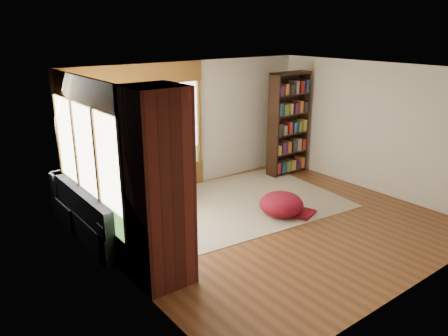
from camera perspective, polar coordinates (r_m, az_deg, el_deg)
floor at (r=7.65m, az=6.52°, el=-7.22°), size 5.50×5.50×0.00m
ceiling at (r=6.95m, az=7.30°, el=12.54°), size 5.50×5.50×0.00m
wall_back at (r=9.09m, az=-4.18°, el=5.63°), size 5.50×0.04×2.60m
wall_front at (r=5.78m, az=24.41°, el=-3.39°), size 5.50×0.04×2.60m
wall_left at (r=5.71m, az=-13.39°, el=-2.47°), size 0.04×5.00×2.60m
wall_right at (r=9.28m, az=19.23°, el=4.91°), size 0.04×5.00×2.60m
windows_back at (r=8.47m, az=-10.88°, el=4.77°), size 2.82×0.10×1.90m
windows_left at (r=6.76m, az=-17.43°, el=0.88°), size 0.10×2.62×1.90m
roller_blind at (r=7.44m, az=-19.78°, el=5.35°), size 0.03×0.72×0.90m
brick_chimney at (r=5.55m, az=-8.60°, el=-2.74°), size 0.70×0.70×2.60m
sectional_sofa at (r=7.81m, az=-12.77°, el=-4.58°), size 2.20×2.20×0.80m
area_rug at (r=8.49m, az=2.43°, el=-4.42°), size 3.88×3.12×0.01m
bookshelf at (r=9.95m, az=8.44°, el=5.70°), size 0.99×0.33×2.30m
pouf at (r=7.90m, az=7.50°, el=-4.62°), size 0.81×0.81×0.43m
dog_tan at (r=8.04m, az=-10.61°, el=-0.10°), size 0.95×0.63×0.50m
dog_brindle at (r=6.99m, az=-11.89°, el=-3.14°), size 0.81×0.96×0.47m
throw_pillows at (r=7.73m, az=-12.60°, el=-0.95°), size 1.98×1.68×0.45m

